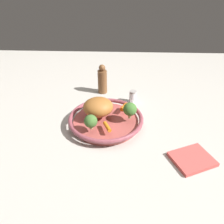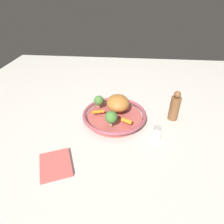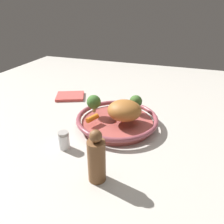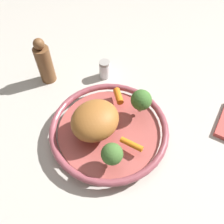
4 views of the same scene
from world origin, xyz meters
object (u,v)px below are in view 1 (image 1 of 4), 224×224
(serving_bowl, at_px, (106,120))
(broccoli_floret_large, at_px, (91,121))
(baby_carrot_center, at_px, (124,107))
(pepper_mill, at_px, (102,80))
(dish_towel, at_px, (192,159))
(salt_shaker, at_px, (133,97))
(baby_carrot_near_rim, at_px, (107,127))
(broccoli_floret_small, at_px, (130,109))
(roast_chicken_piece, at_px, (98,107))

(serving_bowl, relative_size, broccoli_floret_large, 5.24)
(baby_carrot_center, relative_size, pepper_mill, 0.32)
(dish_towel, bearing_deg, salt_shaker, 116.29)
(baby_carrot_near_rim, bearing_deg, broccoli_floret_small, 39.72)
(baby_carrot_center, xyz_separation_m, baby_carrot_near_rim, (-0.07, -0.14, -0.00))
(serving_bowl, distance_m, baby_carrot_center, 0.10)
(broccoli_floret_large, distance_m, salt_shaker, 0.34)
(roast_chicken_piece, height_order, baby_carrot_center, roast_chicken_piece)
(roast_chicken_piece, bearing_deg, pepper_mill, 90.99)
(roast_chicken_piece, height_order, salt_shaker, roast_chicken_piece)
(roast_chicken_piece, xyz_separation_m, dish_towel, (0.35, -0.21, -0.07))
(broccoli_floret_small, bearing_deg, serving_bowl, 176.03)
(pepper_mill, distance_m, dish_towel, 0.61)
(serving_bowl, distance_m, roast_chicken_piece, 0.07)
(roast_chicken_piece, height_order, dish_towel, roast_chicken_piece)
(baby_carrot_near_rim, distance_m, pepper_mill, 0.38)
(serving_bowl, bearing_deg, baby_carrot_center, 38.85)
(baby_carrot_center, bearing_deg, salt_shaker, 71.59)
(baby_carrot_near_rim, relative_size, salt_shaker, 0.96)
(broccoli_floret_large, relative_size, dish_towel, 0.45)
(baby_carrot_near_rim, bearing_deg, serving_bowl, 97.67)
(pepper_mill, bearing_deg, broccoli_floret_small, -65.55)
(baby_carrot_near_rim, relative_size, broccoli_floret_small, 0.83)
(baby_carrot_near_rim, relative_size, pepper_mill, 0.38)
(baby_carrot_near_rim, xyz_separation_m, broccoli_floret_large, (-0.06, -0.00, 0.03))
(salt_shaker, bearing_deg, baby_carrot_near_rim, -111.82)
(roast_chicken_piece, xyz_separation_m, pepper_mill, (-0.00, 0.28, -0.01))
(salt_shaker, bearing_deg, broccoli_floret_small, -96.21)
(baby_carrot_center, distance_m, broccoli_floret_small, 0.08)
(broccoli_floret_large, bearing_deg, baby_carrot_near_rim, 3.91)
(broccoli_floret_small, relative_size, salt_shaker, 1.15)
(baby_carrot_near_rim, height_order, pepper_mill, pepper_mill)
(salt_shaker, distance_m, dish_towel, 0.44)
(baby_carrot_near_rim, distance_m, dish_towel, 0.33)
(salt_shaker, xyz_separation_m, pepper_mill, (-0.16, 0.10, 0.04))
(serving_bowl, bearing_deg, broccoli_floret_small, -3.97)
(broccoli_floret_small, height_order, salt_shaker, broccoli_floret_small)
(baby_carrot_center, bearing_deg, broccoli_floret_small, -71.88)
(baby_carrot_near_rim, distance_m, broccoli_floret_small, 0.12)
(broccoli_floret_small, xyz_separation_m, broccoli_floret_large, (-0.15, -0.08, -0.01))
(salt_shaker, height_order, dish_towel, salt_shaker)
(broccoli_floret_small, bearing_deg, pepper_mill, 114.45)
(broccoli_floret_large, height_order, dish_towel, broccoli_floret_large)
(roast_chicken_piece, bearing_deg, baby_carrot_near_rim, -65.47)
(baby_carrot_near_rim, relative_size, broccoli_floret_large, 0.98)
(baby_carrot_near_rim, xyz_separation_m, dish_towel, (0.31, -0.12, -0.04))
(roast_chicken_piece, relative_size, broccoli_floret_small, 1.77)
(baby_carrot_center, relative_size, baby_carrot_near_rim, 0.86)
(broccoli_floret_small, xyz_separation_m, pepper_mill, (-0.14, 0.30, -0.02))
(broccoli_floret_large, xyz_separation_m, pepper_mill, (0.01, 0.38, -0.01))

